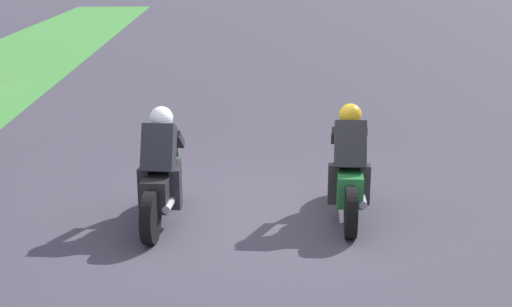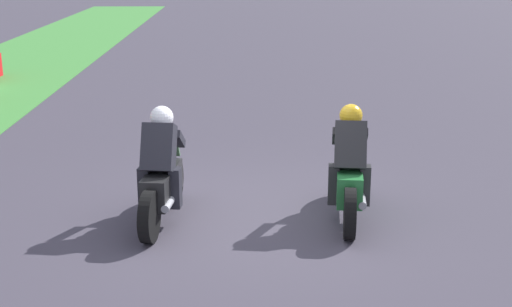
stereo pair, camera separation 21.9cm
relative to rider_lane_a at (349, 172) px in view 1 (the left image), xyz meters
name	(u,v)px [view 1 (the left image)]	position (x,y,z in m)	size (l,w,h in m)	color
ground_plane	(254,217)	(0.03, 1.24, -0.62)	(120.00, 120.00, 0.00)	#3C3843
rider_lane_a	(349,172)	(0.00, 0.00, 0.00)	(2.04, 0.58, 1.51)	black
rider_lane_b	(162,176)	(-0.06, 2.43, 0.00)	(2.04, 0.58, 1.51)	black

